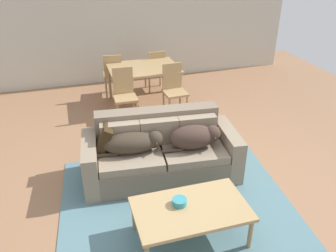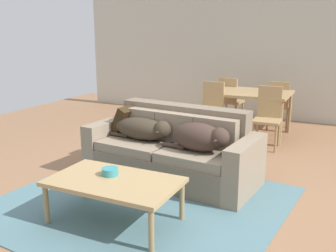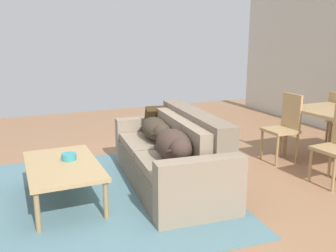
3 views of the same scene
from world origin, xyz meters
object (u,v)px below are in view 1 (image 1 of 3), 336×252
(throw_pillow_by_left_arm, at_px, (103,138))
(dining_chair_near_left, at_px, (124,92))
(coffee_table, at_px, (191,211))
(dining_table, at_px, (143,70))
(dining_chair_far_right, at_px, (156,69))
(bowl_on_coffee_table, at_px, (180,202))
(dog_on_right_cushion, at_px, (195,137))
(dining_chair_near_right, at_px, (174,87))
(dog_on_left_cushion, at_px, (134,142))
(couch, at_px, (161,153))
(dining_chair_far_left, at_px, (113,73))

(throw_pillow_by_left_arm, bearing_deg, dining_chair_near_left, 70.79)
(coffee_table, bearing_deg, dining_table, 84.55)
(throw_pillow_by_left_arm, relative_size, dining_chair_far_right, 0.43)
(throw_pillow_by_left_arm, relative_size, bowl_on_coffee_table, 2.42)
(dog_on_right_cushion, relative_size, dining_chair_near_right, 0.85)
(dog_on_left_cushion, relative_size, dining_chair_far_right, 1.05)
(dog_on_right_cushion, distance_m, throw_pillow_by_left_arm, 1.21)
(dog_on_right_cushion, height_order, coffee_table, dog_on_right_cushion)
(dog_on_left_cushion, distance_m, dining_table, 2.54)
(couch, distance_m, bowl_on_coffee_table, 1.20)
(dining_table, xyz_separation_m, dining_chair_near_right, (0.43, -0.58, -0.18))
(couch, height_order, dog_on_right_cushion, couch)
(dining_chair_near_right, bearing_deg, dog_on_left_cushion, -124.03)
(dining_table, xyz_separation_m, dining_chair_far_right, (0.39, 0.57, -0.20))
(dining_chair_near_left, height_order, dining_chair_near_right, dining_chair_near_left)
(throw_pillow_by_left_arm, distance_m, bowl_on_coffee_table, 1.46)
(dining_chair_near_left, bearing_deg, dining_chair_far_left, 92.14)
(dining_chair_near_left, height_order, dining_chair_far_left, dining_chair_near_left)
(dog_on_left_cushion, distance_m, dog_on_right_cushion, 0.81)
(dining_table, relative_size, dining_chair_far_right, 1.49)
(dog_on_right_cushion, relative_size, throw_pillow_by_left_arm, 2.10)
(throw_pillow_by_left_arm, relative_size, dining_chair_near_right, 0.41)
(couch, height_order, coffee_table, couch)
(dining_table, bearing_deg, dog_on_right_cushion, -87.84)
(dog_on_left_cushion, bearing_deg, dining_chair_far_right, 75.47)
(coffee_table, xyz_separation_m, dining_chair_far_left, (-0.16, 4.20, 0.11))
(couch, xyz_separation_m, bowl_on_coffee_table, (-0.12, -1.19, 0.13))
(throw_pillow_by_left_arm, distance_m, dining_chair_far_right, 3.19)
(dining_chair_near_left, distance_m, dining_chair_near_right, 0.92)
(coffee_table, bearing_deg, throw_pillow_by_left_arm, 117.34)
(couch, relative_size, dog_on_right_cushion, 2.68)
(dog_on_left_cushion, height_order, throw_pillow_by_left_arm, throw_pillow_by_left_arm)
(coffee_table, relative_size, dining_table, 0.92)
(dog_on_left_cushion, bearing_deg, dining_table, 79.37)
(throw_pillow_by_left_arm, xyz_separation_m, bowl_on_coffee_table, (0.62, -1.31, -0.16))
(dining_chair_far_left, bearing_deg, coffee_table, 98.64)
(throw_pillow_by_left_arm, distance_m, coffee_table, 1.59)
(dining_chair_near_right, bearing_deg, dining_chair_far_right, 89.43)
(bowl_on_coffee_table, bearing_deg, throw_pillow_by_left_arm, 115.38)
(dining_chair_far_left, height_order, dining_chair_far_right, dining_chair_far_left)
(dog_on_left_cushion, height_order, bowl_on_coffee_table, dog_on_left_cushion)
(bowl_on_coffee_table, xyz_separation_m, dining_table, (0.45, 3.57, 0.22))
(coffee_table, relative_size, dining_chair_near_left, 1.27)
(dining_chair_far_left, bearing_deg, throw_pillow_by_left_arm, 85.14)
(couch, relative_size, dining_chair_near_right, 2.29)
(dog_on_left_cushion, relative_size, dog_on_right_cushion, 1.16)
(couch, distance_m, dining_table, 2.43)
(dog_on_left_cushion, xyz_separation_m, coffee_table, (0.36, -1.22, -0.21))
(dining_chair_far_right, bearing_deg, dog_on_right_cushion, 83.43)
(dining_chair_far_left, xyz_separation_m, dining_chair_far_right, (0.91, 0.03, -0.01))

